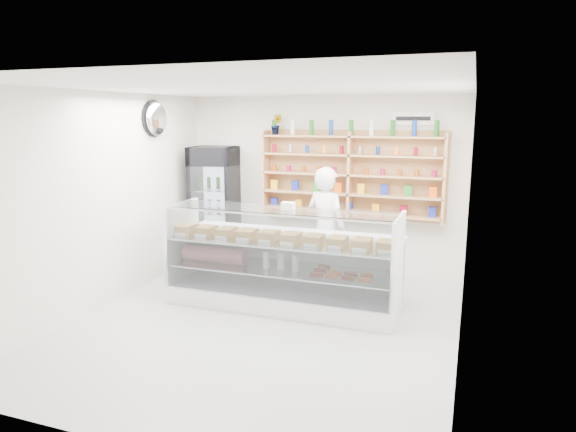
% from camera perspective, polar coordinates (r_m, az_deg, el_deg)
% --- Properties ---
extents(room, '(5.00, 5.00, 5.00)m').
position_cam_1_polar(room, '(5.94, -2.99, 0.53)').
color(room, '#9B9B9F').
rests_on(room, ground).
extents(display_counter, '(3.03, 0.91, 1.32)m').
position_cam_1_polar(display_counter, '(6.81, -0.60, -7.10)').
color(display_counter, white).
rests_on(display_counter, floor).
extents(shop_worker, '(0.77, 0.64, 1.79)m').
position_cam_1_polar(shop_worker, '(7.34, 4.24, -1.49)').
color(shop_worker, silver).
rests_on(shop_worker, floor).
extents(drinks_cooler, '(0.82, 0.80, 2.00)m').
position_cam_1_polar(drinks_cooler, '(8.65, -8.12, 1.05)').
color(drinks_cooler, black).
rests_on(drinks_cooler, floor).
extents(wall_shelving, '(2.84, 0.28, 1.33)m').
position_cam_1_polar(wall_shelving, '(7.97, 6.91, 4.55)').
color(wall_shelving, tan).
rests_on(wall_shelving, back_wall).
extents(potted_plant, '(0.21, 0.18, 0.32)m').
position_cam_1_polar(potted_plant, '(8.28, -1.30, 10.14)').
color(potted_plant, '#1E6626').
rests_on(potted_plant, wall_shelving).
extents(security_mirror, '(0.15, 0.50, 0.50)m').
position_cam_1_polar(security_mirror, '(7.94, -14.40, 10.45)').
color(security_mirror, silver).
rests_on(security_mirror, left_wall).
extents(wall_sign, '(0.62, 0.03, 0.20)m').
position_cam_1_polar(wall_sign, '(7.90, 13.75, 10.48)').
color(wall_sign, white).
rests_on(wall_sign, back_wall).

